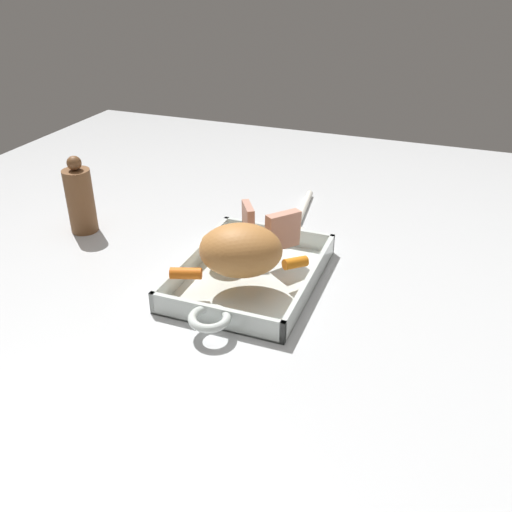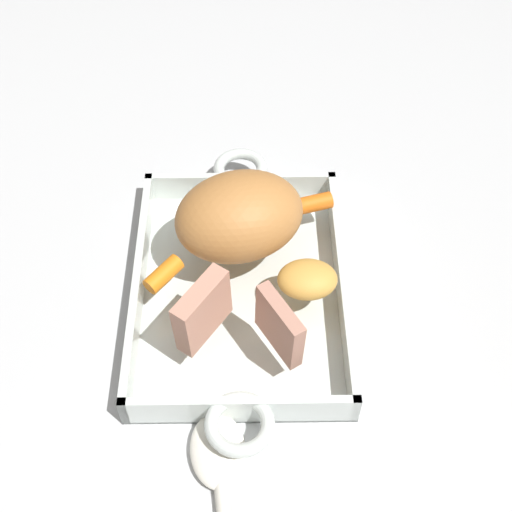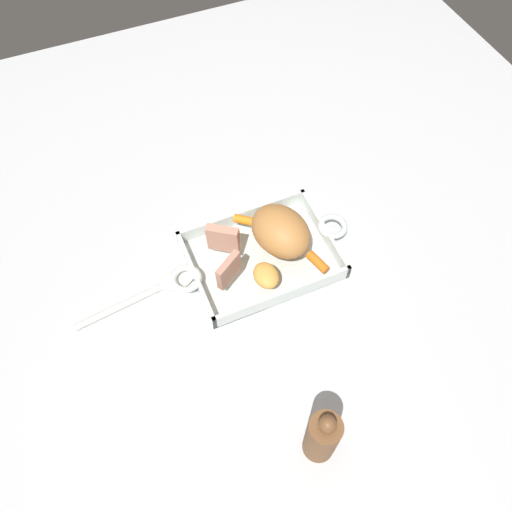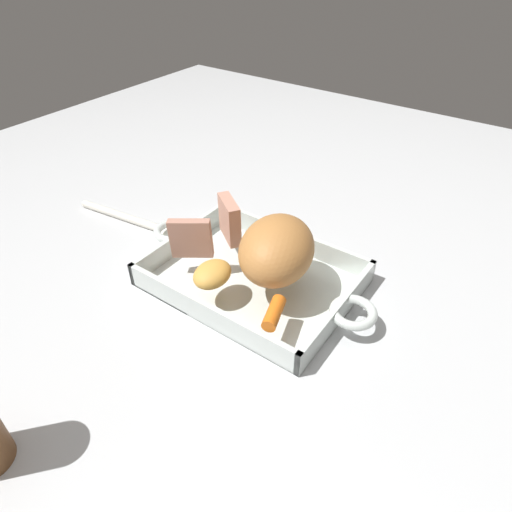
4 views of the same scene
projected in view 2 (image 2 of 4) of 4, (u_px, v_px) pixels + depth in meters
ground_plane at (241, 295)px, 0.76m from camera, size 1.80×1.80×0.00m
roasting_dish at (240, 288)px, 0.75m from camera, size 0.40×0.22×0.04m
pork_roast at (236, 216)px, 0.72m from camera, size 0.14×0.16×0.09m
roast_slice_thick at (202, 311)px, 0.66m from camera, size 0.07×0.06×0.07m
roast_slice_thin at (279, 326)px, 0.65m from camera, size 0.06×0.05×0.07m
baby_carrot_northeast at (164, 274)px, 0.72m from camera, size 0.05×0.04×0.02m
baby_carrot_center_right at (309, 204)px, 0.78m from camera, size 0.03×0.05×0.02m
potato_halved at (307, 279)px, 0.71m from camera, size 0.05×0.06×0.03m
serving_spoon at (223, 497)px, 0.61m from camera, size 0.26×0.06×0.02m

